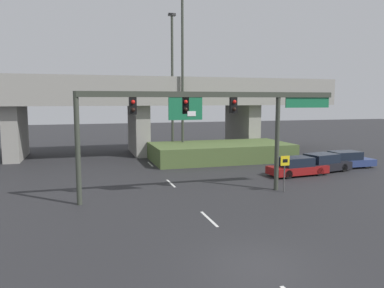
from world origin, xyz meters
name	(u,v)px	position (x,y,z in m)	size (l,w,h in m)	color
ground_plane	(257,263)	(0.00, 0.00, 0.00)	(160.00, 160.00, 0.00)	#262628
lane_markings	(171,183)	(0.00, 13.10, 0.00)	(0.14, 34.35, 0.01)	silver
signal_gantry	(206,112)	(1.24, 9.41, 4.98)	(15.77, 0.44, 6.14)	#383D33
speed_limit_sign	(285,168)	(6.12, 8.70, 1.52)	(0.60, 0.11, 2.33)	#4C4C4C
highway_light_pole_near	(183,73)	(3.63, 23.48, 8.17)	(0.70, 0.36, 15.59)	#383D33
highway_light_pole_far	(172,83)	(2.89, 24.56, 7.31)	(0.70, 0.36, 13.86)	#383D33
overpass_bridge	(138,102)	(0.00, 27.94, 5.46)	(41.82, 8.50, 7.89)	gray
grass_embankment	(221,152)	(6.75, 21.38, 0.80)	(12.87, 6.37, 1.59)	#4C6033
parked_sedan_near_right	(297,167)	(9.74, 13.07, 0.65)	(4.68, 2.19, 1.39)	maroon
parked_sedan_mid_right	(322,163)	(12.49, 13.79, 0.67)	(4.88, 2.79, 1.44)	black
parked_sedan_far_right	(346,160)	(15.48, 14.73, 0.64)	(4.62, 1.80, 1.39)	navy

